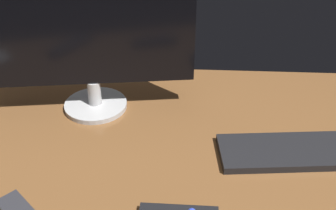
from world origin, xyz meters
TOP-DOWN VIEW (x-y plane):
  - desk at (0.00, 0.00)cm, footprint 140.00×84.00cm
  - monitor at (-18.12, 16.10)cm, footprint 59.77×19.10cm
  - keyboard at (37.74, -3.45)cm, footprint 38.94×17.75cm

SIDE VIEW (x-z plane):
  - desk at x=0.00cm, z-range 0.00..2.00cm
  - keyboard at x=37.74cm, z-range 2.00..3.98cm
  - monitor at x=-18.12cm, z-range 3.81..50.23cm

